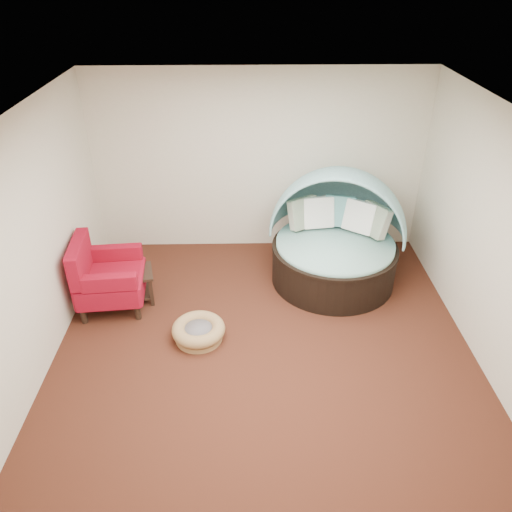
{
  "coord_description": "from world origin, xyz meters",
  "views": [
    {
      "loc": [
        -0.2,
        -4.64,
        4.11
      ],
      "look_at": [
        -0.08,
        0.6,
        0.91
      ],
      "focal_mm": 35.0,
      "sensor_mm": 36.0,
      "label": 1
    }
  ],
  "objects_px": {
    "canopy_daybed": "(337,231)",
    "pet_basket": "(199,331)",
    "side_table": "(136,282)",
    "red_armchair": "(105,277)"
  },
  "relations": [
    {
      "from": "canopy_daybed",
      "to": "pet_basket",
      "type": "xyz_separation_m",
      "value": [
        -1.87,
        -1.37,
        -0.63
      ]
    },
    {
      "from": "red_armchair",
      "to": "canopy_daybed",
      "type": "bearing_deg",
      "value": 6.48
    },
    {
      "from": "canopy_daybed",
      "to": "side_table",
      "type": "bearing_deg",
      "value": -155.23
    },
    {
      "from": "canopy_daybed",
      "to": "side_table",
      "type": "xyz_separation_m",
      "value": [
        -2.78,
        -0.52,
        -0.46
      ]
    },
    {
      "from": "pet_basket",
      "to": "side_table",
      "type": "relative_size",
      "value": 1.55
    },
    {
      "from": "pet_basket",
      "to": "side_table",
      "type": "bearing_deg",
      "value": 136.96
    },
    {
      "from": "pet_basket",
      "to": "side_table",
      "type": "distance_m",
      "value": 1.25
    },
    {
      "from": "pet_basket",
      "to": "red_armchair",
      "type": "relative_size",
      "value": 0.86
    },
    {
      "from": "canopy_daybed",
      "to": "side_table",
      "type": "relative_size",
      "value": 3.91
    },
    {
      "from": "canopy_daybed",
      "to": "pet_basket",
      "type": "distance_m",
      "value": 2.41
    }
  ]
}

